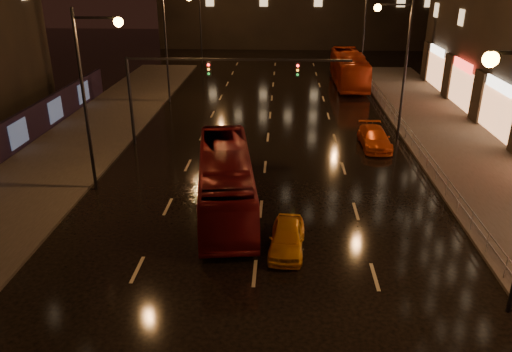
# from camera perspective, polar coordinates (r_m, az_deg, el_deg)

# --- Properties ---
(ground) EXTENTS (140.00, 140.00, 0.00)m
(ground) POSITION_cam_1_polar(r_m,az_deg,el_deg) (35.72, 1.28, 3.44)
(ground) COLOR black
(ground) RESTS_ON ground
(sidewalk_left) EXTENTS (7.00, 70.00, 0.15)m
(sidewalk_left) POSITION_cam_1_polar(r_m,az_deg,el_deg) (34.24, -22.23, 0.92)
(sidewalk_left) COLOR #38332D
(sidewalk_left) RESTS_ON ground
(sidewalk_right) EXTENTS (7.00, 70.00, 0.15)m
(sidewalk_right) POSITION_cam_1_polar(r_m,az_deg,el_deg) (33.44, 24.77, -0.02)
(sidewalk_right) COLOR #38332D
(sidewalk_right) RESTS_ON ground
(traffic_signal) EXTENTS (15.31, 0.32, 6.20)m
(traffic_signal) POSITION_cam_1_polar(r_m,az_deg,el_deg) (34.95, -7.13, 10.90)
(traffic_signal) COLOR black
(traffic_signal) RESTS_ON ground
(railing_right) EXTENTS (0.05, 56.00, 1.00)m
(railing_right) POSITION_cam_1_polar(r_m,az_deg,el_deg) (34.77, 18.26, 3.27)
(railing_right) COLOR #99999E
(railing_right) RESTS_ON sidewalk_right
(bus_red) EXTENTS (4.14, 11.52, 3.14)m
(bus_red) POSITION_cam_1_polar(r_m,az_deg,el_deg) (26.13, -3.51, -0.45)
(bus_red) COLOR #5B0D10
(bus_red) RESTS_ON ground
(bus_curb) EXTENTS (2.92, 12.32, 3.43)m
(bus_curb) POSITION_cam_1_polar(r_m,az_deg,el_deg) (55.41, 10.57, 11.96)
(bus_curb) COLOR #A93010
(bus_curb) RESTS_ON ground
(taxi_near) EXTENTS (1.78, 3.87, 1.29)m
(taxi_near) POSITION_cam_1_polar(r_m,az_deg,el_deg) (22.60, 3.57, -7.04)
(taxi_near) COLOR orange
(taxi_near) RESTS_ON ground
(taxi_far) EXTENTS (2.02, 4.74, 1.36)m
(taxi_far) POSITION_cam_1_polar(r_m,az_deg,el_deg) (36.27, 13.40, 4.25)
(taxi_far) COLOR #C74912
(taxi_far) RESTS_ON ground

